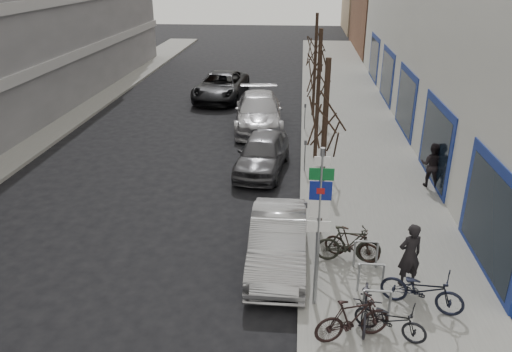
% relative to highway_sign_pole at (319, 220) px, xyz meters
% --- Properties ---
extents(ground, '(120.00, 120.00, 0.00)m').
position_rel_highway_sign_pole_xyz_m(ground, '(-2.40, 0.01, -2.46)').
color(ground, black).
rests_on(ground, ground).
extents(sidewalk_east, '(5.00, 70.00, 0.15)m').
position_rel_highway_sign_pole_xyz_m(sidewalk_east, '(2.10, 10.01, -2.38)').
color(sidewalk_east, slate).
rests_on(sidewalk_east, ground).
extents(sidewalk_west, '(3.00, 70.00, 0.15)m').
position_rel_highway_sign_pole_xyz_m(sidewalk_west, '(-13.40, 10.01, -2.38)').
color(sidewalk_west, slate).
rests_on(sidewalk_west, ground).
extents(brick_building_far, '(12.00, 14.00, 8.00)m').
position_rel_highway_sign_pole_xyz_m(brick_building_far, '(10.60, 40.01, 1.54)').
color(brick_building_far, brown).
rests_on(brick_building_far, ground).
extents(highway_sign_pole, '(0.55, 0.10, 4.20)m').
position_rel_highway_sign_pole_xyz_m(highway_sign_pole, '(0.00, 0.00, 0.00)').
color(highway_sign_pole, gray).
rests_on(highway_sign_pole, ground).
extents(bike_rack, '(0.66, 2.26, 0.83)m').
position_rel_highway_sign_pole_xyz_m(bike_rack, '(1.40, 0.61, -1.80)').
color(bike_rack, gray).
rests_on(bike_rack, sidewalk_east).
extents(tree_near, '(1.80, 1.80, 5.50)m').
position_rel_highway_sign_pole_xyz_m(tree_near, '(0.20, 3.51, 1.65)').
color(tree_near, black).
rests_on(tree_near, ground).
extents(tree_mid, '(1.80, 1.80, 5.50)m').
position_rel_highway_sign_pole_xyz_m(tree_mid, '(0.20, 10.01, 1.65)').
color(tree_mid, black).
rests_on(tree_mid, ground).
extents(tree_far, '(1.80, 1.80, 5.50)m').
position_rel_highway_sign_pole_xyz_m(tree_far, '(0.20, 16.51, 1.65)').
color(tree_far, black).
rests_on(tree_far, ground).
extents(meter_front, '(0.10, 0.08, 1.27)m').
position_rel_highway_sign_pole_xyz_m(meter_front, '(-0.25, 3.01, -1.54)').
color(meter_front, gray).
rests_on(meter_front, sidewalk_east).
extents(meter_mid, '(0.10, 0.08, 1.27)m').
position_rel_highway_sign_pole_xyz_m(meter_mid, '(-0.25, 8.51, -1.54)').
color(meter_mid, gray).
rests_on(meter_mid, sidewalk_east).
extents(meter_back, '(0.10, 0.08, 1.27)m').
position_rel_highway_sign_pole_xyz_m(meter_back, '(-0.25, 14.01, -1.54)').
color(meter_back, gray).
rests_on(meter_back, sidewalk_east).
extents(bike_near_left, '(0.78, 1.82, 1.08)m').
position_rel_highway_sign_pole_xyz_m(bike_near_left, '(1.16, -0.54, -1.77)').
color(bike_near_left, black).
rests_on(bike_near_left, sidewalk_east).
extents(bike_near_right, '(1.86, 1.09, 1.09)m').
position_rel_highway_sign_pole_xyz_m(bike_near_right, '(0.79, -1.19, -1.77)').
color(bike_near_right, black).
rests_on(bike_near_right, sidewalk_east).
extents(bike_mid_curb, '(2.05, 1.25, 1.20)m').
position_rel_highway_sign_pole_xyz_m(bike_mid_curb, '(2.54, 0.07, -1.71)').
color(bike_mid_curb, black).
rests_on(bike_mid_curb, sidewalk_east).
extents(bike_mid_inner, '(1.84, 0.56, 1.11)m').
position_rel_highway_sign_pole_xyz_m(bike_mid_inner, '(0.95, 1.96, -1.75)').
color(bike_mid_inner, black).
rests_on(bike_mid_inner, sidewalk_east).
extents(bike_far_curb, '(1.69, 1.09, 0.99)m').
position_rel_highway_sign_pole_xyz_m(bike_far_curb, '(1.64, -0.99, -1.81)').
color(bike_far_curb, black).
rests_on(bike_far_curb, sidewalk_east).
extents(bike_far_inner, '(1.68, 1.04, 0.98)m').
position_rel_highway_sign_pole_xyz_m(bike_far_inner, '(1.07, 2.10, -1.82)').
color(bike_far_inner, black).
rests_on(bike_far_inner, sidewalk_east).
extents(parked_car_front, '(1.57, 4.41, 1.45)m').
position_rel_highway_sign_pole_xyz_m(parked_car_front, '(-1.00, 1.86, -1.73)').
color(parked_car_front, '#9C9DA1').
rests_on(parked_car_front, ground).
extents(parked_car_mid, '(2.26, 4.63, 1.52)m').
position_rel_highway_sign_pole_xyz_m(parked_car_mid, '(-1.97, 8.70, -1.70)').
color(parked_car_mid, '#444348').
rests_on(parked_car_mid, ground).
extents(parked_car_back, '(2.88, 6.05, 1.70)m').
position_rel_highway_sign_pole_xyz_m(parked_car_back, '(-2.60, 14.43, -1.61)').
color(parked_car_back, '#A3A2A7').
rests_on(parked_car_back, ground).
extents(lane_car, '(3.11, 6.06, 1.64)m').
position_rel_highway_sign_pole_xyz_m(lane_car, '(-5.41, 20.02, -1.64)').
color(lane_car, black).
rests_on(lane_car, ground).
extents(pedestrian_near, '(0.74, 0.61, 1.76)m').
position_rel_highway_sign_pole_xyz_m(pedestrian_near, '(2.38, 1.01, -1.43)').
color(pedestrian_near, black).
rests_on(pedestrian_near, sidewalk_east).
extents(pedestrian_far, '(0.75, 0.65, 1.71)m').
position_rel_highway_sign_pole_xyz_m(pedestrian_far, '(4.40, 7.42, -1.45)').
color(pedestrian_far, black).
rests_on(pedestrian_far, sidewalk_east).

